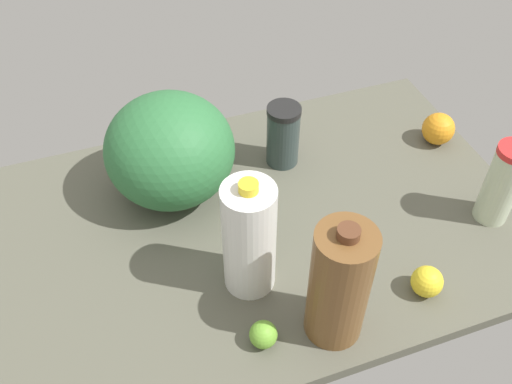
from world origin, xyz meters
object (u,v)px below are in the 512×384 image
(watermelon, at_px, (170,150))
(orange_near_front, at_px, (438,129))
(tumbler_cup, at_px, (502,184))
(shaker_bottle, at_px, (283,135))
(milk_jug, at_px, (249,238))
(lemon_beside_bowl, at_px, (427,282))
(chocolate_milk_jug, at_px, (339,285))
(lime_far_back, at_px, (263,335))

(watermelon, relative_size, orange_near_front, 3.54)
(tumbler_cup, height_order, orange_near_front, tumbler_cup)
(shaker_bottle, xyz_separation_m, milk_jug, (-0.19, -0.31, 0.05))
(lemon_beside_bowl, bearing_deg, chocolate_milk_jug, -177.06)
(watermelon, height_order, lemon_beside_bowl, watermelon)
(milk_jug, relative_size, chocolate_milk_jug, 0.98)
(tumbler_cup, xyz_separation_m, lemon_beside_bowl, (-0.24, -0.13, -0.07))
(milk_jug, height_order, orange_near_front, milk_jug)
(orange_near_front, bearing_deg, chocolate_milk_jug, -139.79)
(shaker_bottle, distance_m, milk_jug, 0.37)
(lemon_beside_bowl, bearing_deg, shaker_bottle, 105.45)
(orange_near_front, bearing_deg, milk_jug, -157.08)
(tumbler_cup, bearing_deg, shaker_bottle, 138.67)
(watermelon, distance_m, milk_jug, 0.31)
(milk_jug, distance_m, lemon_beside_bowl, 0.36)
(tumbler_cup, bearing_deg, chocolate_milk_jug, -162.89)
(tumbler_cup, xyz_separation_m, lime_far_back, (-0.58, -0.13, -0.07))
(milk_jug, height_order, tumbler_cup, milk_jug)
(shaker_bottle, distance_m, lemon_beside_bowl, 0.47)
(watermelon, xyz_separation_m, tumbler_cup, (0.64, -0.31, -0.02))
(milk_jug, relative_size, tumbler_cup, 1.38)
(watermelon, xyz_separation_m, chocolate_milk_jug, (0.19, -0.45, 0.01))
(lemon_beside_bowl, bearing_deg, watermelon, 132.07)
(chocolate_milk_jug, height_order, lemon_beside_bowl, chocolate_milk_jug)
(milk_jug, bearing_deg, orange_near_front, 22.92)
(lemon_beside_bowl, distance_m, lime_far_back, 0.34)
(milk_jug, bearing_deg, chocolate_milk_jug, -53.69)
(tumbler_cup, distance_m, lime_far_back, 0.60)
(chocolate_milk_jug, relative_size, lemon_beside_bowl, 4.44)
(watermelon, distance_m, chocolate_milk_jug, 0.49)
(chocolate_milk_jug, relative_size, tumbler_cup, 1.41)
(tumbler_cup, bearing_deg, lemon_beside_bowl, -152.40)
(lime_far_back, bearing_deg, orange_near_front, 32.61)
(tumbler_cup, distance_m, lemon_beside_bowl, 0.28)
(chocolate_milk_jug, distance_m, orange_near_front, 0.63)
(shaker_bottle, distance_m, tumbler_cup, 0.49)
(watermelon, distance_m, orange_near_front, 0.67)
(lime_far_back, bearing_deg, milk_jug, 80.93)
(lime_far_back, xyz_separation_m, orange_near_front, (0.61, 0.39, 0.01))
(shaker_bottle, relative_size, orange_near_front, 1.98)
(chocolate_milk_jug, distance_m, lime_far_back, 0.17)
(watermelon, bearing_deg, shaker_bottle, 2.78)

